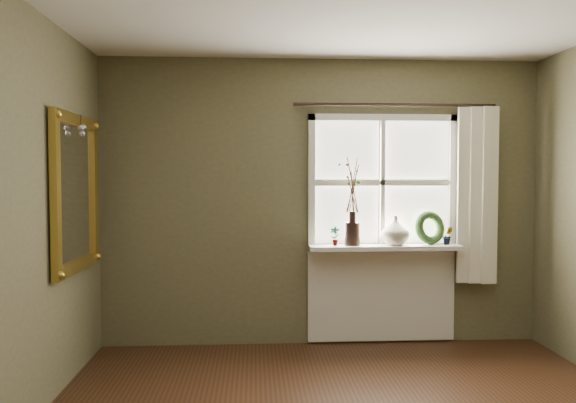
# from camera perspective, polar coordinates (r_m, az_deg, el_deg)

# --- Properties ---
(wall_back) EXTENTS (4.00, 0.10, 2.60)m
(wall_back) POSITION_cam_1_polar(r_m,az_deg,el_deg) (5.18, 3.41, -0.06)
(wall_back) COLOR brown
(wall_back) RESTS_ON ground
(window_frame) EXTENTS (1.36, 0.06, 1.24)m
(window_frame) POSITION_cam_1_polar(r_m,az_deg,el_deg) (5.20, 9.55, 1.90)
(window_frame) COLOR white
(window_frame) RESTS_ON wall_back
(window_sill) EXTENTS (1.36, 0.26, 0.04)m
(window_sill) POSITION_cam_1_polar(r_m,az_deg,el_deg) (5.13, 9.77, -4.60)
(window_sill) COLOR white
(window_sill) RESTS_ON wall_back
(window_apron) EXTENTS (1.36, 0.04, 0.88)m
(window_apron) POSITION_cam_1_polar(r_m,az_deg,el_deg) (5.31, 9.46, -9.17)
(window_apron) COLOR white
(window_apron) RESTS_ON ground
(dark_jug) EXTENTS (0.16, 0.16, 0.21)m
(dark_jug) POSITION_cam_1_polar(r_m,az_deg,el_deg) (5.06, 6.55, -3.27)
(dark_jug) COLOR black
(dark_jug) RESTS_ON window_sill
(cream_vase) EXTENTS (0.26, 0.26, 0.26)m
(cream_vase) POSITION_cam_1_polar(r_m,az_deg,el_deg) (5.14, 10.86, -2.91)
(cream_vase) COLOR beige
(cream_vase) RESTS_ON window_sill
(wreath) EXTENTS (0.34, 0.23, 0.32)m
(wreath) POSITION_cam_1_polar(r_m,az_deg,el_deg) (5.27, 14.21, -2.95)
(wreath) COLOR #28431E
(wreath) RESTS_ON window_sill
(potted_plant_left) EXTENTS (0.11, 0.09, 0.17)m
(potted_plant_left) POSITION_cam_1_polar(r_m,az_deg,el_deg) (5.04, 4.77, -3.49)
(potted_plant_left) COLOR #28431E
(potted_plant_left) RESTS_ON window_sill
(potted_plant_right) EXTENTS (0.10, 0.08, 0.16)m
(potted_plant_right) POSITION_cam_1_polar(r_m,az_deg,el_deg) (5.28, 15.92, -3.34)
(potted_plant_right) COLOR #28431E
(potted_plant_right) RESTS_ON window_sill
(curtain) EXTENTS (0.36, 0.12, 1.59)m
(curtain) POSITION_cam_1_polar(r_m,az_deg,el_deg) (5.36, 18.56, 0.60)
(curtain) COLOR white
(curtain) RESTS_ON wall_back
(curtain_rod) EXTENTS (1.84, 0.03, 0.03)m
(curtain_rod) POSITION_cam_1_polar(r_m,az_deg,el_deg) (5.20, 10.84, 9.62)
(curtain_rod) COLOR black
(curtain_rod) RESTS_ON wall_back
(gilt_mirror) EXTENTS (0.10, 0.99, 1.18)m
(gilt_mirror) POSITION_cam_1_polar(r_m,az_deg,el_deg) (4.53, -20.73, 0.85)
(gilt_mirror) COLOR white
(gilt_mirror) RESTS_ON wall_left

